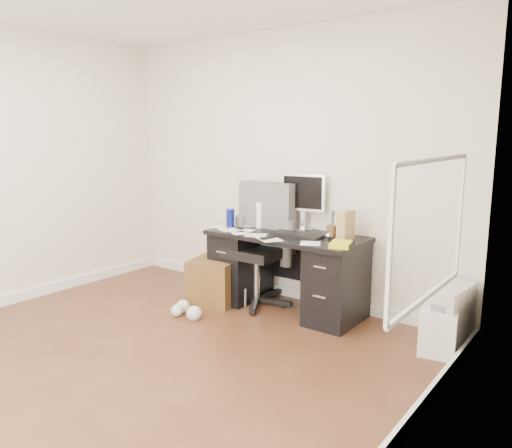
{
  "coord_description": "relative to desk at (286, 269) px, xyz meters",
  "views": [
    {
      "loc": [
        2.86,
        -2.23,
        1.7
      ],
      "look_at": [
        0.28,
        1.2,
        0.91
      ],
      "focal_mm": 35.0,
      "sensor_mm": 36.0,
      "label": 1
    }
  ],
  "objects": [
    {
      "name": "paper_remote",
      "position": [
        0.01,
        -0.3,
        0.36
      ],
      "size": [
        0.32,
        0.3,
        0.02
      ],
      "primitive_type": null,
      "rotation": [
        0.0,
        0.0,
        -0.53
      ],
      "color": "silver",
      "rests_on": "desk"
    },
    {
      "name": "ground",
      "position": [
        -0.3,
        -1.65,
        -0.4
      ],
      "size": [
        4.0,
        4.0,
        0.0
      ],
      "primitive_type": "plane",
      "color": "#432315",
      "rests_on": "ground"
    },
    {
      "name": "pen_cup",
      "position": [
        0.4,
        0.17,
        0.47
      ],
      "size": [
        0.1,
        0.1,
        0.24
      ],
      "primitive_type": null,
      "rotation": [
        0.0,
        0.0,
        -0.03
      ],
      "color": "#562E18",
      "rests_on": "desk"
    },
    {
      "name": "desk_printer",
      "position": [
        -0.53,
        -0.14,
        -0.31
      ],
      "size": [
        0.38,
        0.35,
        0.18
      ],
      "primitive_type": "cube",
      "rotation": [
        0.0,
        0.0,
        0.37
      ],
      "color": "slate",
      "rests_on": "ground"
    },
    {
      "name": "room_shell",
      "position": [
        -0.27,
        -1.62,
        1.26
      ],
      "size": [
        4.02,
        4.02,
        2.71
      ],
      "color": "white",
      "rests_on": "ground"
    },
    {
      "name": "magazine_file",
      "position": [
        0.57,
        0.1,
        0.48
      ],
      "size": [
        0.12,
        0.23,
        0.26
      ],
      "primitive_type": "cube",
      "rotation": [
        0.0,
        0.0,
        0.03
      ],
      "color": "#A4814F",
      "rests_on": "desk"
    },
    {
      "name": "shopping_bag",
      "position": [
        1.52,
        -0.2,
        -0.22
      ],
      "size": [
        0.3,
        0.24,
        0.36
      ],
      "primitive_type": "cube",
      "rotation": [
        0.0,
        0.0,
        0.18
      ],
      "color": "white",
      "rests_on": "ground"
    },
    {
      "name": "lcd_monitor",
      "position": [
        0.03,
        0.24,
        0.63
      ],
      "size": [
        0.49,
        0.33,
        0.57
      ],
      "primitive_type": null,
      "rotation": [
        0.0,
        0.0,
        0.16
      ],
      "color": "silver",
      "rests_on": "desk"
    },
    {
      "name": "wicker_basket",
      "position": [
        -0.68,
        -0.27,
        -0.18
      ],
      "size": [
        0.54,
        0.54,
        0.45
      ],
      "primitive_type": "cube",
      "rotation": [
        0.0,
        0.0,
        0.25
      ],
      "color": "#532F18",
      "rests_on": "ground"
    },
    {
      "name": "loose_papers",
      "position": [
        -0.2,
        -0.05,
        0.35
      ],
      "size": [
        1.1,
        0.6,
        0.0
      ],
      "primitive_type": null,
      "color": "silver",
      "rests_on": "desk"
    },
    {
      "name": "computer_mouse",
      "position": [
        0.44,
        0.02,
        0.38
      ],
      "size": [
        0.08,
        0.08,
        0.06
      ],
      "primitive_type": "sphere",
      "rotation": [
        0.0,
        0.0,
        -0.41
      ],
      "color": "silver",
      "rests_on": "desk"
    },
    {
      "name": "yellow_book",
      "position": [
        0.68,
        -0.18,
        0.37
      ],
      "size": [
        0.24,
        0.27,
        0.04
      ],
      "primitive_type": "cube",
      "rotation": [
        0.0,
        0.0,
        0.28
      ],
      "color": "yellow",
      "rests_on": "desk"
    },
    {
      "name": "office_chair",
      "position": [
        -0.32,
        -0.04,
        0.2
      ],
      "size": [
        0.71,
        0.71,
        1.21
      ],
      "primitive_type": null,
      "rotation": [
        0.0,
        0.0,
        0.04
      ],
      "color": "#565956",
      "rests_on": "ground"
    },
    {
      "name": "keyboard",
      "position": [
        0.15,
        -0.05,
        0.36
      ],
      "size": [
        0.5,
        0.17,
        0.03
      ],
      "primitive_type": "cube",
      "rotation": [
        0.0,
        0.0,
        -0.01
      ],
      "color": "black",
      "rests_on": "desk"
    },
    {
      "name": "desk",
      "position": [
        0.0,
        0.0,
        0.0
      ],
      "size": [
        1.5,
        0.7,
        0.75
      ],
      "color": "black",
      "rests_on": "ground"
    },
    {
      "name": "white_binder",
      "position": [
        -0.39,
        0.17,
        0.48
      ],
      "size": [
        0.15,
        0.24,
        0.26
      ],
      "primitive_type": "cube",
      "rotation": [
        0.0,
        0.0,
        0.21
      ],
      "color": "white",
      "rests_on": "desk"
    },
    {
      "name": "travel_mug",
      "position": [
        -0.64,
        -0.06,
        0.44
      ],
      "size": [
        0.09,
        0.09,
        0.19
      ],
      "primitive_type": "cylinder",
      "rotation": [
        0.0,
        0.0,
        -0.08
      ],
      "color": "navy",
      "rests_on": "desk"
    },
    {
      "name": "pc_tower",
      "position": [
        1.54,
        0.04,
        -0.14
      ],
      "size": [
        0.27,
        0.53,
        0.51
      ],
      "primitive_type": "cube",
      "rotation": [
        0.0,
        0.0,
        -0.09
      ],
      "color": "#B8B3A6",
      "rests_on": "ground"
    }
  ]
}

